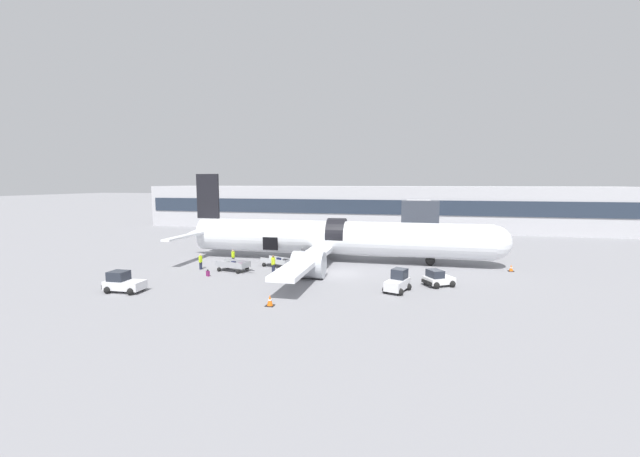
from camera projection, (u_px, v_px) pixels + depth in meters
ground_plane at (338, 273)px, 37.17m from camera, size 500.00×500.00×0.00m
terminal_strip at (375, 207)px, 74.89m from camera, size 87.48×13.38×7.86m
jet_bridge_stub at (419, 215)px, 46.41m from camera, size 3.96×10.72×6.60m
airplane at (333, 238)px, 42.72m from camera, size 35.67×31.10×9.56m
baggage_tug_lead at (123, 283)px, 30.80m from camera, size 3.13×1.97×1.64m
baggage_tug_mid at (398, 282)px, 30.94m from camera, size 2.26×2.96×1.76m
baggage_tug_rear at (438, 279)px, 32.60m from camera, size 2.78×2.61×1.38m
baggage_cart_loading at (234, 266)px, 37.99m from camera, size 4.18×2.31×1.04m
baggage_cart_queued at (278, 262)px, 39.94m from camera, size 4.14×2.49×0.99m
ground_crew_loader_a at (201, 261)px, 38.78m from camera, size 0.46×0.53×1.56m
ground_crew_loader_b at (233, 257)px, 41.19m from camera, size 0.49×0.51×1.57m
ground_crew_driver at (273, 263)px, 37.34m from camera, size 0.43×0.59×1.70m
suitcase_on_tarmac_upright at (208, 273)px, 35.99m from camera, size 0.41×0.33×0.62m
safety_cone_nose at (511, 268)px, 38.00m from camera, size 0.54×0.54×0.64m
safety_cone_engine_left at (270, 301)px, 27.32m from camera, size 0.59×0.59×0.78m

